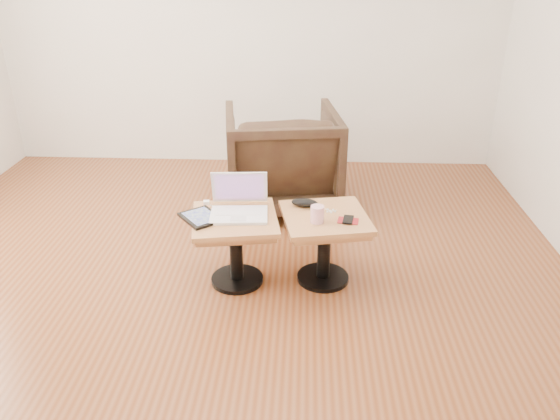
{
  "coord_description": "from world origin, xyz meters",
  "views": [
    {
      "loc": [
        0.52,
        -2.72,
        1.87
      ],
      "look_at": [
        0.38,
        0.12,
        0.49
      ],
      "focal_mm": 35.0,
      "sensor_mm": 36.0,
      "label": 1
    }
  ],
  "objects_px": {
    "side_table_left": "(235,233)",
    "laptop": "(239,206)",
    "striped_cup": "(317,214)",
    "armchair": "(282,158)",
    "side_table_right": "(325,232)"
  },
  "relations": [
    {
      "from": "side_table_left",
      "to": "striped_cup",
      "type": "height_order",
      "value": "striped_cup"
    },
    {
      "from": "striped_cup",
      "to": "armchair",
      "type": "distance_m",
      "value": 1.21
    },
    {
      "from": "side_table_right",
      "to": "striped_cup",
      "type": "relative_size",
      "value": 5.74
    },
    {
      "from": "side_table_left",
      "to": "side_table_right",
      "type": "distance_m",
      "value": 0.53
    },
    {
      "from": "side_table_left",
      "to": "laptop",
      "type": "xyz_separation_m",
      "value": [
        0.02,
        0.05,
        0.16
      ]
    },
    {
      "from": "striped_cup",
      "to": "armchair",
      "type": "bearing_deg",
      "value": 102.19
    },
    {
      "from": "side_table_left",
      "to": "armchair",
      "type": "height_order",
      "value": "armchair"
    },
    {
      "from": "laptop",
      "to": "armchair",
      "type": "xyz_separation_m",
      "value": [
        0.2,
        1.08,
        -0.1
      ]
    },
    {
      "from": "side_table_left",
      "to": "side_table_right",
      "type": "relative_size",
      "value": 0.98
    },
    {
      "from": "side_table_right",
      "to": "laptop",
      "type": "distance_m",
      "value": 0.53
    },
    {
      "from": "side_table_left",
      "to": "striped_cup",
      "type": "bearing_deg",
      "value": -14.68
    },
    {
      "from": "side_table_right",
      "to": "side_table_left",
      "type": "bearing_deg",
      "value": 174.07
    },
    {
      "from": "side_table_left",
      "to": "side_table_right",
      "type": "xyz_separation_m",
      "value": [
        0.53,
        0.05,
        0.0
      ]
    },
    {
      "from": "side_table_right",
      "to": "striped_cup",
      "type": "distance_m",
      "value": 0.19
    },
    {
      "from": "side_table_left",
      "to": "laptop",
      "type": "distance_m",
      "value": 0.17
    }
  ]
}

